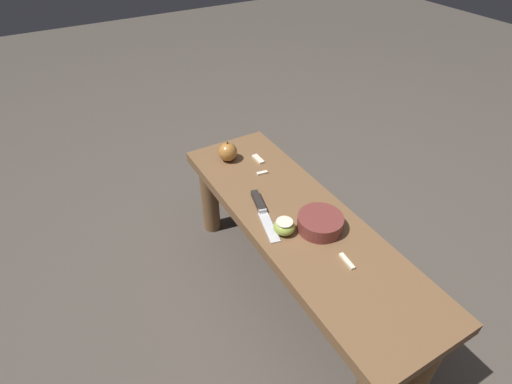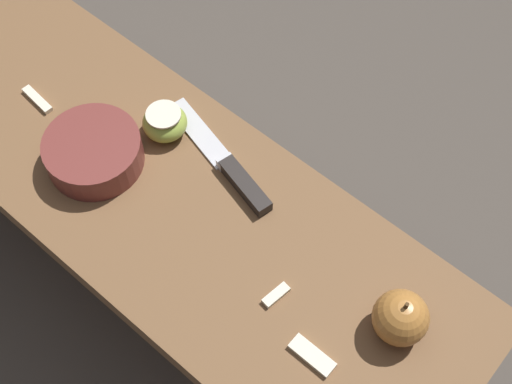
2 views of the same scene
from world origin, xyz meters
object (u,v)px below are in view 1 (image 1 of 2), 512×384
Objects in this scene: knife at (261,208)px; apple_whole at (228,152)px; wooden_bench at (298,237)px; bowl at (320,223)px; apple_cut at (284,227)px.

knife is 0.32m from apple_whole.
wooden_bench is 7.66× the size of bowl.
wooden_bench is 0.14m from apple_cut.
bowl is at bearing 8.78° from apple_whole.
knife is 1.69× the size of bowl.
wooden_bench is at bearing -157.47° from bowl.
apple_whole reaches higher than bowl.
knife reaches higher than wooden_bench.
wooden_bench is at bearing 6.42° from apple_whole.
apple_cut reaches higher than wooden_bench.
wooden_bench is 0.13m from bowl.
apple_whole is at bearing -173.07° from knife.
wooden_bench is 0.44m from apple_whole.
apple_cut is (0.13, 0.01, 0.02)m from knife.
apple_whole is at bearing 176.06° from apple_cut.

